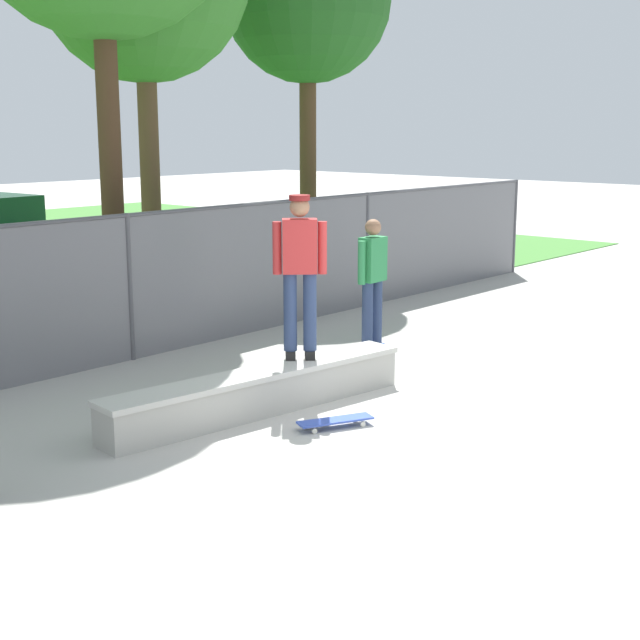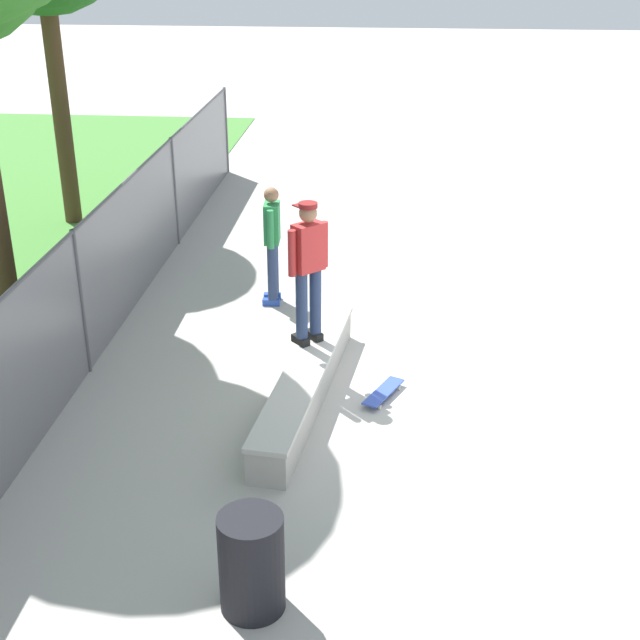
{
  "view_description": "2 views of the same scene",
  "coord_description": "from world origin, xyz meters",
  "px_view_note": "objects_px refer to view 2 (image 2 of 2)",
  "views": [
    {
      "loc": [
        -7.24,
        -4.96,
        3.05
      ],
      "look_at": [
        -0.05,
        1.38,
        1.02
      ],
      "focal_mm": 51.7,
      "sensor_mm": 36.0,
      "label": 1
    },
    {
      "loc": [
        -9.86,
        0.85,
        5.38
      ],
      "look_at": [
        -0.02,
        1.71,
        0.86
      ],
      "focal_mm": 49.36,
      "sensor_mm": 36.0,
      "label": 2
    }
  ],
  "objects_px": {
    "skateboarder": "(308,266)",
    "skateboard": "(383,392)",
    "concrete_ledge": "(306,383)",
    "trash_bin": "(252,563)",
    "bystander": "(272,240)"
  },
  "relations": [
    {
      "from": "concrete_ledge",
      "to": "trash_bin",
      "type": "height_order",
      "value": "trash_bin"
    },
    {
      "from": "skateboarder",
      "to": "skateboard",
      "type": "bearing_deg",
      "value": -118.53
    },
    {
      "from": "skateboarder",
      "to": "trash_bin",
      "type": "relative_size",
      "value": 2.0
    },
    {
      "from": "bystander",
      "to": "trash_bin",
      "type": "xyz_separation_m",
      "value": [
        -6.53,
        -0.71,
        -0.55
      ]
    },
    {
      "from": "skateboarder",
      "to": "trash_bin",
      "type": "bearing_deg",
      "value": 179.19
    },
    {
      "from": "skateboard",
      "to": "bystander",
      "type": "height_order",
      "value": "bystander"
    },
    {
      "from": "skateboarder",
      "to": "bystander",
      "type": "xyz_separation_m",
      "value": [
        2.29,
        0.77,
        -0.49
      ]
    },
    {
      "from": "skateboard",
      "to": "bystander",
      "type": "relative_size",
      "value": 0.44
    },
    {
      "from": "skateboarder",
      "to": "skateboard",
      "type": "height_order",
      "value": "skateboarder"
    },
    {
      "from": "skateboarder",
      "to": "concrete_ledge",
      "type": "bearing_deg",
      "value": -177.52
    },
    {
      "from": "skateboard",
      "to": "trash_bin",
      "type": "height_order",
      "value": "trash_bin"
    },
    {
      "from": "concrete_ledge",
      "to": "bystander",
      "type": "distance_m",
      "value": 3.17
    },
    {
      "from": "concrete_ledge",
      "to": "trash_bin",
      "type": "relative_size",
      "value": 4.15
    },
    {
      "from": "skateboarder",
      "to": "trash_bin",
      "type": "distance_m",
      "value": 4.37
    },
    {
      "from": "trash_bin",
      "to": "bystander",
      "type": "bearing_deg",
      "value": 6.22
    }
  ]
}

